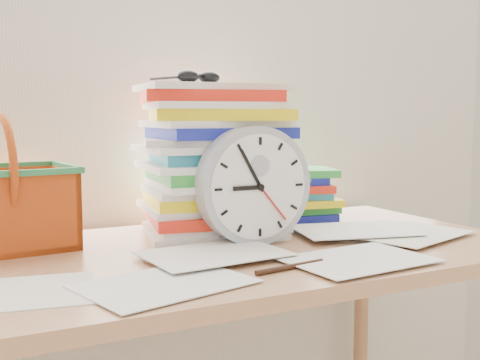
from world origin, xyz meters
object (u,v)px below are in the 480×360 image
paper_stack (217,160)px  desk (212,283)px  basket (3,184)px  book_stack (293,194)px  clock (254,186)px

paper_stack → desk: bearing=-118.4°
paper_stack → basket: bearing=174.4°
desk → book_stack: 0.45m
desk → clock: 0.23m
basket → paper_stack: bearing=-10.7°
paper_stack → book_stack: 0.30m
book_stack → basket: 0.75m
clock → book_stack: bearing=43.0°
clock → book_stack: size_ratio=1.09×
clock → basket: basket is taller
desk → book_stack: (0.35, 0.24, 0.15)m
paper_stack → basket: paper_stack is taller
paper_stack → basket: (-0.48, 0.05, -0.04)m
paper_stack → clock: (0.02, -0.15, -0.05)m
book_stack → basket: (-0.75, -0.03, 0.07)m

